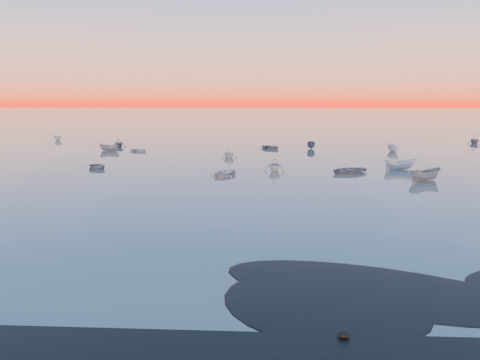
# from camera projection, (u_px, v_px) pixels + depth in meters

# --- Properties ---
(ground) EXTENTS (600.00, 600.00, 0.00)m
(ground) POSITION_uv_depth(u_px,v_px,m) (248.00, 134.00, 120.60)
(ground) COLOR #675D55
(ground) RESTS_ON ground
(mud_lobes) EXTENTS (140.00, 6.00, 0.07)m
(mud_lobes) POSITION_uv_depth(u_px,v_px,m) (170.00, 309.00, 21.30)
(mud_lobes) COLOR black
(mud_lobes) RESTS_ON ground
(moored_fleet) EXTENTS (124.00, 58.00, 1.20)m
(moored_fleet) POSITION_uv_depth(u_px,v_px,m) (238.00, 158.00, 74.40)
(moored_fleet) COLOR white
(moored_fleet) RESTS_ON ground
(boat_near_left) EXTENTS (4.25, 3.70, 1.01)m
(boat_near_left) POSITION_uv_depth(u_px,v_px,m) (97.00, 169.00, 62.93)
(boat_near_left) COLOR slate
(boat_near_left) RESTS_ON ground
(boat_near_center) EXTENTS (3.27, 4.53, 1.44)m
(boat_near_center) POSITION_uv_depth(u_px,v_px,m) (425.00, 181.00, 53.94)
(boat_near_center) COLOR slate
(boat_near_center) RESTS_ON ground
(boat_near_right) EXTENTS (3.82, 1.94, 1.30)m
(boat_near_right) POSITION_uv_depth(u_px,v_px,m) (275.00, 171.00, 61.08)
(boat_near_right) COLOR white
(boat_near_right) RESTS_ON ground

